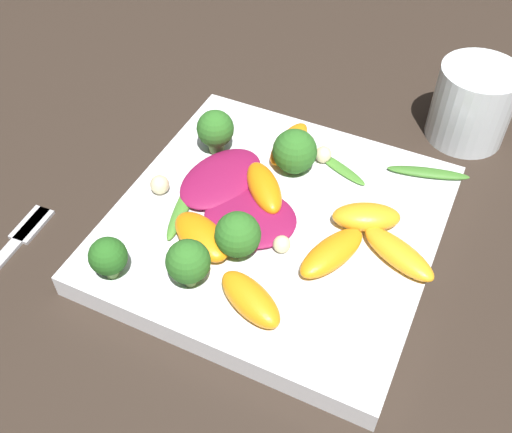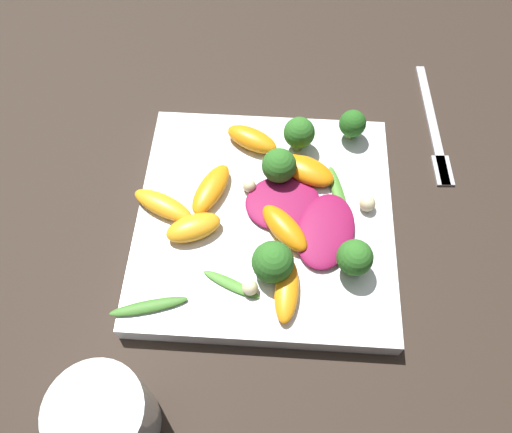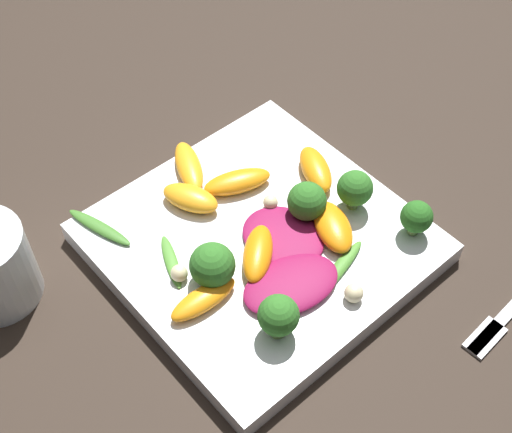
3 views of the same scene
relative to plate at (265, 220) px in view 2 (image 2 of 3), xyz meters
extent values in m
plane|color=#2D231C|center=(0.00, 0.00, -0.01)|extent=(2.40, 2.40, 0.00)
cube|color=white|center=(0.00, 0.00, 0.00)|extent=(0.28, 0.28, 0.02)
cylinder|color=white|center=(-0.13, -0.22, 0.03)|extent=(0.08, 0.08, 0.08)
cube|color=#B2B2B7|center=(0.21, 0.16, -0.01)|extent=(0.02, 0.20, 0.01)
cube|color=#B2B2B7|center=(0.21, 0.09, -0.01)|extent=(0.02, 0.04, 0.01)
ellipsoid|color=maroon|center=(0.02, 0.01, 0.02)|extent=(0.09, 0.08, 0.01)
ellipsoid|color=maroon|center=(0.06, -0.02, 0.02)|extent=(0.08, 0.10, 0.01)
ellipsoid|color=orange|center=(-0.06, 0.02, 0.02)|extent=(0.05, 0.08, 0.02)
ellipsoid|color=orange|center=(-0.02, 0.09, 0.02)|extent=(0.07, 0.05, 0.02)
ellipsoid|color=orange|center=(0.03, -0.09, 0.02)|extent=(0.03, 0.07, 0.02)
ellipsoid|color=orange|center=(0.02, -0.02, 0.02)|extent=(0.06, 0.07, 0.02)
ellipsoid|color=orange|center=(-0.11, 0.00, 0.02)|extent=(0.08, 0.05, 0.02)
ellipsoid|color=orange|center=(0.04, 0.05, 0.02)|extent=(0.07, 0.06, 0.02)
ellipsoid|color=orange|center=(-0.07, -0.03, 0.02)|extent=(0.07, 0.05, 0.02)
cylinder|color=#7A9E51|center=(0.09, -0.06, 0.02)|extent=(0.02, 0.02, 0.02)
sphere|color=#2D6B23|center=(0.09, -0.06, 0.04)|extent=(0.04, 0.04, 0.04)
cylinder|color=#84AD5B|center=(0.01, -0.07, 0.02)|extent=(0.01, 0.01, 0.01)
sphere|color=#2D6B23|center=(0.01, -0.07, 0.03)|extent=(0.04, 0.04, 0.04)
cylinder|color=#7A9E51|center=(0.01, 0.05, 0.02)|extent=(0.01, 0.01, 0.01)
sphere|color=#2D6B23|center=(0.01, 0.05, 0.04)|extent=(0.04, 0.04, 0.04)
cylinder|color=#84AD5B|center=(0.10, 0.11, 0.02)|extent=(0.01, 0.01, 0.01)
sphere|color=#26601E|center=(0.10, 0.11, 0.04)|extent=(0.03, 0.03, 0.03)
cylinder|color=#7A9E51|center=(0.03, 0.09, 0.02)|extent=(0.01, 0.01, 0.02)
sphere|color=#2D6B23|center=(0.03, 0.09, 0.04)|extent=(0.04, 0.04, 0.04)
ellipsoid|color=#47842D|center=(0.08, 0.03, 0.02)|extent=(0.03, 0.08, 0.01)
ellipsoid|color=#3D7528|center=(-0.11, -0.11, 0.01)|extent=(0.08, 0.03, 0.01)
ellipsoid|color=#47842D|center=(-0.03, -0.08, 0.01)|extent=(0.06, 0.04, 0.00)
sphere|color=beige|center=(-0.01, -0.09, 0.02)|extent=(0.02, 0.02, 0.02)
sphere|color=beige|center=(-0.02, 0.03, 0.02)|extent=(0.02, 0.02, 0.02)
sphere|color=beige|center=(0.11, 0.02, 0.02)|extent=(0.02, 0.02, 0.02)
camera|label=1|loc=(-0.14, 0.33, 0.41)|focal=42.00mm
camera|label=2|loc=(0.01, -0.27, 0.48)|focal=35.00mm
camera|label=3|loc=(0.32, -0.28, 0.56)|focal=50.00mm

